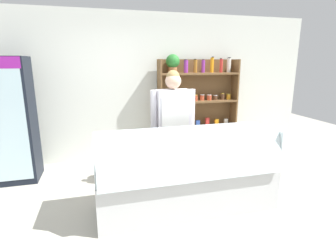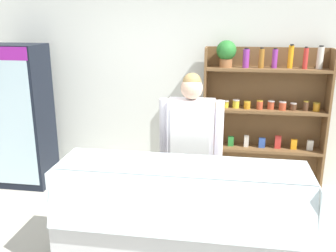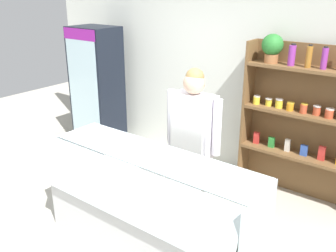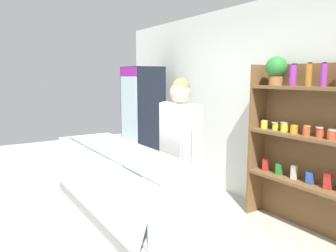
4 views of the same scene
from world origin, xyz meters
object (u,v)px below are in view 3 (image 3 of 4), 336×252
deli_display_case (150,220)px  shop_clerk (193,133)px  shelving_unit (306,112)px  drinks_fridge (97,88)px

deli_display_case → shop_clerk: (0.02, 0.69, 0.71)m
shelving_unit → shop_clerk: (-0.79, -1.18, -0.08)m
shelving_unit → deli_display_case: (-0.81, -1.87, -0.79)m
shelving_unit → drinks_fridge: bearing=-173.3°
shelving_unit → shop_clerk: 1.42m
deli_display_case → shop_clerk: size_ratio=1.29×
shelving_unit → deli_display_case: bearing=-113.4°
drinks_fridge → shelving_unit: bearing=6.7°
drinks_fridge → deli_display_case: 2.85m
drinks_fridge → deli_display_case: drinks_fridge is taller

